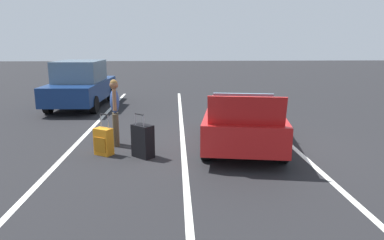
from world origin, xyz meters
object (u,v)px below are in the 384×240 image
object	(u,v)px
suitcase_medium_bright	(103,142)
parked_sedan_near	(81,85)
suitcase_large_black	(143,141)
convertible_car	(243,120)
traveler_person	(115,109)

from	to	relation	value
suitcase_medium_bright	parked_sedan_near	xyz separation A→B (m)	(6.20, 2.06, 0.58)
suitcase_large_black	parked_sedan_near	distance (m)	7.08
convertible_car	suitcase_large_black	xyz separation A→B (m)	(-1.08, 2.44, -0.22)
suitcase_large_black	traveler_person	distance (m)	1.33
suitcase_large_black	traveler_person	world-z (taller)	traveler_person
convertible_car	suitcase_large_black	size ratio (longest dim) A/B	4.33
convertible_car	suitcase_large_black	world-z (taller)	convertible_car
suitcase_large_black	parked_sedan_near	size ratio (longest dim) A/B	0.22
suitcase_large_black	traveler_person	bearing A→B (deg)	81.43
convertible_car	suitcase_medium_bright	world-z (taller)	convertible_car
suitcase_large_black	suitcase_medium_bright	bearing A→B (deg)	120.37
convertible_car	suitcase_medium_bright	bearing A→B (deg)	113.87
traveler_person	suitcase_medium_bright	bearing A→B (deg)	-111.91
convertible_car	traveler_person	bearing A→B (deg)	101.67
suitcase_medium_bright	convertible_car	bearing A→B (deg)	134.90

